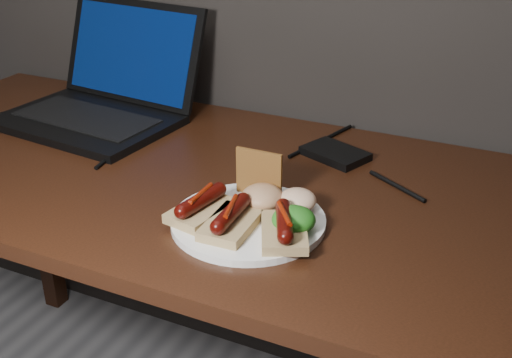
{
  "coord_description": "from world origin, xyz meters",
  "views": [
    {
      "loc": [
        0.66,
        0.42,
        1.29
      ],
      "look_at": [
        0.26,
        1.28,
        0.82
      ],
      "focal_mm": 45.0,
      "sensor_mm": 36.0,
      "label": 1
    }
  ],
  "objects": [
    {
      "name": "desk",
      "position": [
        0.0,
        1.38,
        0.66
      ],
      "size": [
        1.4,
        0.7,
        0.75
      ],
      "color": "#35190D",
      "rests_on": "ground"
    },
    {
      "name": "laptop",
      "position": [
        -0.26,
        1.55,
        0.8
      ],
      "size": [
        0.42,
        0.39,
        0.25
      ],
      "color": "black",
      "rests_on": "desk"
    },
    {
      "name": "hard_drive",
      "position": [
        0.3,
        1.56,
        0.76
      ],
      "size": [
        0.15,
        0.12,
        0.02
      ],
      "primitive_type": "cube",
      "rotation": [
        0.0,
        0.0,
        -0.38
      ],
      "color": "black",
      "rests_on": "desk"
    },
    {
      "name": "desk_cables",
      "position": [
        0.0,
        1.51,
        0.75
      ],
      "size": [
        1.01,
        0.42,
        0.01
      ],
      "color": "black",
      "rests_on": "desk"
    },
    {
      "name": "plate",
      "position": [
        0.26,
        1.25,
        0.76
      ],
      "size": [
        0.33,
        0.33,
        0.01
      ],
      "primitive_type": "cylinder",
      "rotation": [
        0.0,
        0.0,
        0.37
      ],
      "color": "white",
      "rests_on": "desk"
    },
    {
      "name": "bread_sausage_left",
      "position": [
        0.18,
        1.22,
        0.78
      ],
      "size": [
        0.09,
        0.13,
        0.04
      ],
      "color": "tan",
      "rests_on": "plate"
    },
    {
      "name": "bread_sausage_center",
      "position": [
        0.25,
        1.21,
        0.78
      ],
      "size": [
        0.07,
        0.12,
        0.04
      ],
      "color": "tan",
      "rests_on": "plate"
    },
    {
      "name": "bread_sausage_right",
      "position": [
        0.33,
        1.22,
        0.78
      ],
      "size": [
        0.11,
        0.13,
        0.04
      ],
      "color": "tan",
      "rests_on": "plate"
    },
    {
      "name": "crispbread",
      "position": [
        0.24,
        1.33,
        0.8
      ],
      "size": [
        0.08,
        0.01,
        0.08
      ],
      "primitive_type": "cube",
      "color": "#9B5F2A",
      "rests_on": "plate"
    },
    {
      "name": "salad_greens",
      "position": [
        0.34,
        1.24,
        0.78
      ],
      "size": [
        0.07,
        0.07,
        0.04
      ],
      "primitive_type": "ellipsoid",
      "color": "#115511",
      "rests_on": "plate"
    },
    {
      "name": "salsa_mound",
      "position": [
        0.26,
        1.29,
        0.78
      ],
      "size": [
        0.07,
        0.07,
        0.04
      ],
      "primitive_type": "ellipsoid",
      "color": "#9B2C0F",
      "rests_on": "plate"
    },
    {
      "name": "coleslaw_mound",
      "position": [
        0.32,
        1.31,
        0.78
      ],
      "size": [
        0.06,
        0.06,
        0.04
      ],
      "primitive_type": "ellipsoid",
      "color": "white",
      "rests_on": "plate"
    }
  ]
}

